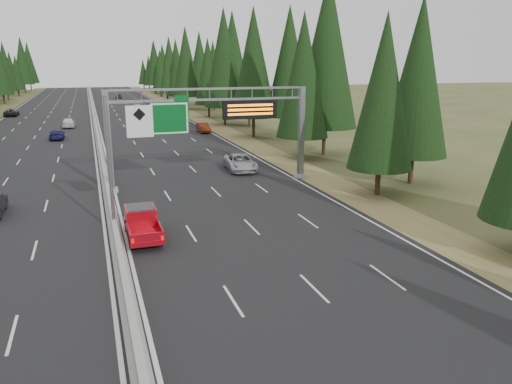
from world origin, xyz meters
TOP-DOWN VIEW (x-y plane):
  - road at (0.00, 80.00)m, footprint 32.00×260.00m
  - shoulder_right at (17.80, 80.00)m, footprint 3.60×260.00m
  - median_barrier at (0.00, 80.00)m, footprint 0.70×260.00m
  - sign_gantry at (8.92, 34.88)m, footprint 16.75×0.98m
  - hov_sign_pole at (0.58, 24.97)m, footprint 2.80×0.50m
  - tree_row_right at (22.54, 71.79)m, footprint 11.83×243.45m
  - silver_minivan at (12.09, 39.51)m, footprint 2.93×5.58m
  - red_pickup at (1.50, 23.99)m, footprint 1.79×5.02m
  - car_ahead_green at (10.10, 72.03)m, footprint 1.93×4.43m
  - car_ahead_dkred at (14.50, 65.83)m, footprint 1.44×4.07m
  - car_ahead_dkgrey at (12.34, 85.18)m, footprint 2.75×5.75m
  - car_ahead_white at (8.77, 101.84)m, footprint 2.39×5.00m
  - car_ahead_far at (7.35, 140.11)m, footprint 1.86×4.01m
  - car_onc_blue at (-5.02, 65.54)m, footprint 1.84×4.44m
  - car_onc_white at (-3.92, 77.76)m, footprint 1.83×4.48m
  - car_onc_far at (-14.50, 99.09)m, footprint 2.29×4.96m

SIDE VIEW (x-z plane):
  - shoulder_right at x=17.80m, z-range 0.00..0.06m
  - road at x=0.00m, z-range 0.00..0.08m
  - median_barrier at x=0.00m, z-range -0.01..0.84m
  - car_onc_blue at x=-5.02m, z-range 0.08..1.36m
  - car_ahead_far at x=7.35m, z-range 0.08..1.41m
  - car_ahead_dkred at x=14.50m, z-range 0.08..1.42m
  - car_ahead_white at x=8.77m, z-range 0.08..1.46m
  - car_onc_far at x=-14.50m, z-range 0.08..1.46m
  - car_ahead_green at x=10.10m, z-range 0.08..1.56m
  - silver_minivan at x=12.09m, z-range 0.08..1.58m
  - car_onc_white at x=-3.92m, z-range 0.08..1.60m
  - car_ahead_dkgrey at x=12.34m, z-range 0.08..1.70m
  - red_pickup at x=1.50m, z-range 0.17..1.80m
  - hov_sign_pole at x=0.58m, z-range 0.72..8.72m
  - sign_gantry at x=8.92m, z-range 1.37..9.17m
  - tree_row_right at x=22.54m, z-range -0.06..18.94m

